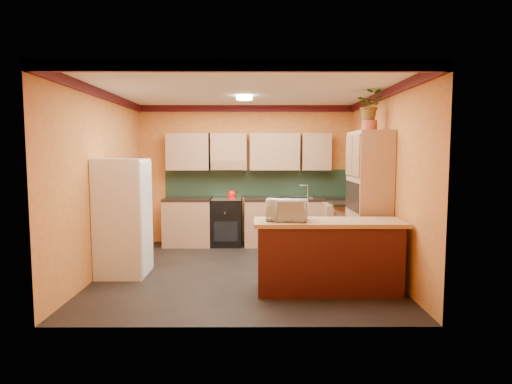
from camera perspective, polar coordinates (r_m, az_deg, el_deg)
room_shell at (r=6.64m, az=-1.43°, el=7.87°), size 4.24×4.24×2.72m
base_cabinets_back at (r=8.26m, az=0.43°, el=-4.10°), size 3.65×0.60×0.88m
countertop_back at (r=8.20m, az=0.43°, el=-0.92°), size 3.65×0.62×0.04m
stove at (r=8.28m, az=-3.91°, el=-3.99°), size 0.58×0.58×0.91m
kettle at (r=8.15m, az=-3.26°, el=-0.26°), size 0.21×0.21×0.18m
sink at (r=8.24m, az=5.83°, el=-0.68°), size 0.48×0.40×0.03m
base_cabinets_right at (r=7.81m, az=11.95°, el=-4.76°), size 0.60×0.80×0.88m
countertop_right at (r=7.75m, az=12.01°, el=-1.41°), size 0.62×0.80×0.04m
fridge at (r=6.50m, az=-17.32°, el=-3.26°), size 0.68×0.66×1.70m
pantry at (r=6.54m, az=14.77°, el=-1.38°), size 0.48×0.90×2.10m
fern_pot at (r=6.55m, az=14.89°, el=8.53°), size 0.22×0.22×0.16m
fern at (r=6.58m, az=14.96°, el=11.08°), size 0.47×0.44×0.43m
breakfast_bar at (r=5.62m, az=9.59°, el=-8.70°), size 1.80×0.55×0.88m
bar_top at (r=5.52m, az=9.67°, el=-4.02°), size 1.90×0.65×0.05m
microwave at (r=5.43m, az=4.17°, el=-2.33°), size 0.56×0.42×0.28m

